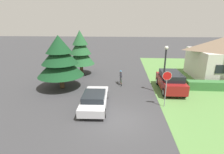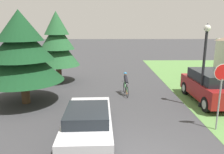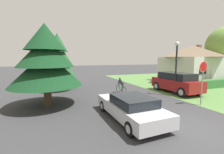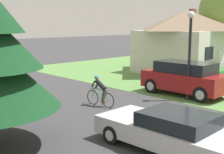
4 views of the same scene
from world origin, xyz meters
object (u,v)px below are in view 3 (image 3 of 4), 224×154
at_px(cyclist, 121,86).
at_px(sedan_left_lane, 130,107).
at_px(stop_sign, 203,75).
at_px(street_lamp, 176,61).
at_px(cottage_house, 192,63).
at_px(conifer_tall_far, 58,58).
at_px(parked_suv_right, 176,82).
at_px(conifer_tall_near, 46,60).

bearing_deg(cyclist, sedan_left_lane, 153.78).
height_order(sedan_left_lane, cyclist, cyclist).
xyz_separation_m(stop_sign, street_lamp, (0.40, 2.76, 0.87)).
bearing_deg(street_lamp, cottage_house, 34.40).
bearing_deg(cottage_house, cyclist, -167.31).
xyz_separation_m(street_lamp, conifer_tall_far, (-9.14, 5.76, 0.22)).
xyz_separation_m(parked_suv_right, street_lamp, (-0.89, -0.81, 1.97)).
bearing_deg(street_lamp, parked_suv_right, 42.53).
distance_m(sedan_left_lane, street_lamp, 7.12).
relative_size(cottage_house, street_lamp, 1.62).
relative_size(cottage_house, parked_suv_right, 1.61).
xyz_separation_m(cottage_house, cyclist, (-11.97, -3.20, -1.85)).
bearing_deg(cottage_house, street_lamp, -147.89).
height_order(cyclist, conifer_tall_far, conifer_tall_far).
relative_size(sedan_left_lane, conifer_tall_near, 0.90).
distance_m(stop_sign, street_lamp, 2.92).
distance_m(sedan_left_lane, conifer_tall_near, 6.13).
relative_size(street_lamp, conifer_tall_far, 0.82).
bearing_deg(conifer_tall_near, cottage_house, 14.67).
height_order(stop_sign, conifer_tall_near, conifer_tall_near).
height_order(sedan_left_lane, conifer_tall_near, conifer_tall_near).
height_order(parked_suv_right, stop_sign, stop_sign).
relative_size(parked_suv_right, stop_sign, 1.58).
xyz_separation_m(cyclist, parked_suv_right, (4.88, -1.45, 0.25)).
bearing_deg(stop_sign, sedan_left_lane, 1.96).
xyz_separation_m(cottage_house, sedan_left_lane, (-13.92, -8.64, -1.92)).
distance_m(stop_sign, conifer_tall_far, 12.26).
bearing_deg(stop_sign, street_lamp, -100.67).
bearing_deg(conifer_tall_near, sedan_left_lane, -44.41).
bearing_deg(parked_suv_right, street_lamp, 131.72).
relative_size(sedan_left_lane, parked_suv_right, 1.03).
bearing_deg(conifer_tall_far, cottage_house, -1.01).
relative_size(cyclist, conifer_tall_far, 0.31).
bearing_deg(stop_sign, parked_suv_right, -112.21).
xyz_separation_m(cottage_house, street_lamp, (-7.98, -5.46, 0.37)).
bearing_deg(sedan_left_lane, stop_sign, -87.77).
distance_m(conifer_tall_near, conifer_tall_far, 5.07).
relative_size(parked_suv_right, conifer_tall_far, 0.83).
bearing_deg(cyclist, street_lamp, -125.98).
height_order(street_lamp, conifer_tall_near, conifer_tall_near).
distance_m(cottage_house, street_lamp, 9.67).
distance_m(cyclist, conifer_tall_far, 6.69).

